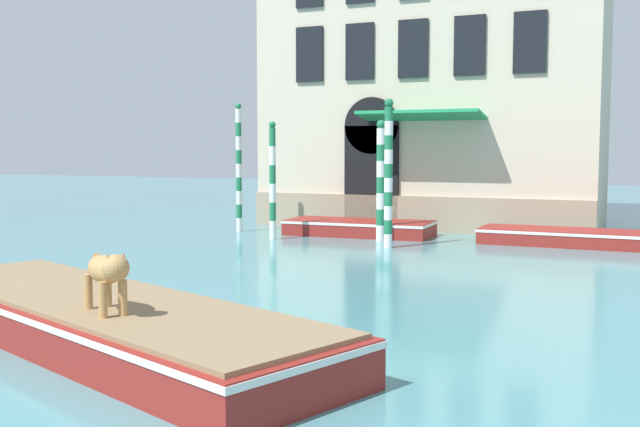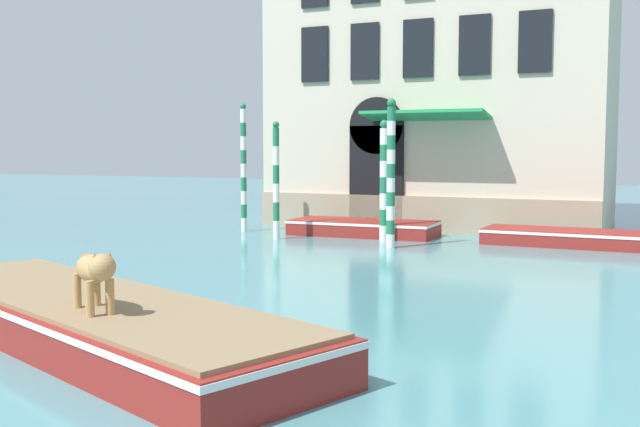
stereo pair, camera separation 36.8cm
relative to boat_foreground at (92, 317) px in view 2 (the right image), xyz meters
name	(u,v)px [view 2 (the right image)]	position (x,y,z in m)	size (l,w,h in m)	color
boat_foreground	(92,317)	(0.00, 0.00, 0.00)	(8.65, 5.09, 0.64)	maroon
dog_on_deck	(94,271)	(0.77, -0.79, 0.83)	(1.07, 0.80, 0.82)	tan
boat_moored_near_palazzo	(363,227)	(-1.32, 13.73, -0.09)	(4.63, 2.01, 0.47)	maroon
boat_moored_far	(587,238)	(5.34, 13.80, -0.11)	(5.71, 1.86, 0.44)	maroon
mooring_pole_0	(391,173)	(0.46, 11.21, 1.71)	(0.24, 0.24, 4.07)	white
mooring_pole_1	(244,167)	(-5.34, 13.19, 1.77)	(0.20, 0.20, 4.19)	white
mooring_pole_2	(384,180)	(-0.21, 12.54, 1.46)	(0.26, 0.26, 3.55)	white
mooring_pole_3	(276,180)	(-3.33, 11.70, 1.44)	(0.20, 0.20, 3.53)	white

